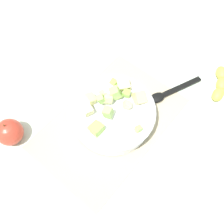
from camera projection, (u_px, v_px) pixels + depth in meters
ground_plane at (110, 123)px, 0.86m from camera, size 2.40×2.40×0.00m
placemat at (110, 123)px, 0.86m from camera, size 0.48×0.31×0.01m
salad_bowl at (112, 113)px, 0.83m from camera, size 0.27×0.27×0.11m
serving_spoon at (167, 93)px, 0.90m from camera, size 0.20×0.10×0.01m
whole_apple at (9, 132)px, 0.80m from camera, size 0.08×0.08×0.09m
banana_whole at (220, 84)px, 0.91m from camera, size 0.15×0.09×0.04m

